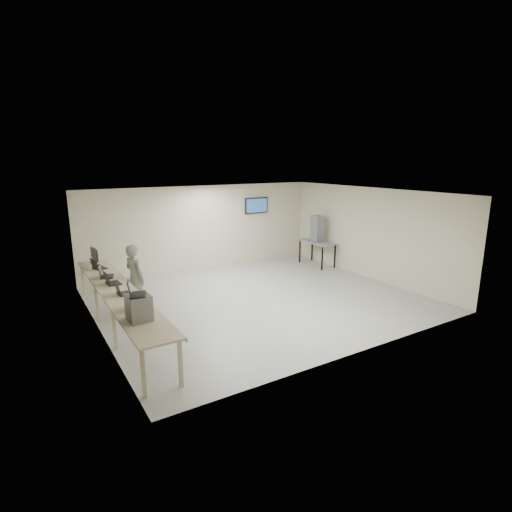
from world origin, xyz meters
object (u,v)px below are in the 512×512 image
side_table (317,243)px  workbench (118,293)px  soldier (135,278)px  equipment_box (139,308)px

side_table → workbench: bearing=-164.5°
soldier → side_table: bearing=-98.3°
workbench → side_table: 7.46m
workbench → side_table: (7.19, 2.00, -0.05)m
workbench → side_table: bearing=15.5°
workbench → equipment_box: bearing=-91.9°
soldier → side_table: (6.59, 1.12, -0.06)m
side_table → soldier: bearing=-170.4°
workbench → equipment_box: (-0.06, -1.88, 0.30)m
equipment_box → soldier: size_ratio=0.27×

